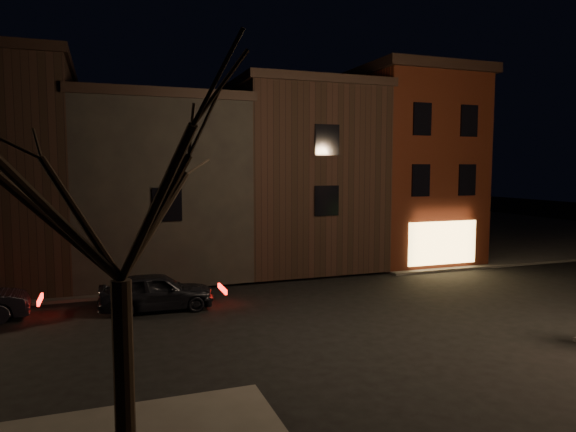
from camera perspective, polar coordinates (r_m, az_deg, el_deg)
The scene contains 7 objects.
ground at distance 18.97m, azimuth 6.87°, elevation -10.67°, with size 120.00×120.00×0.00m, color black.
sidewalk_far_right at distance 46.26m, azimuth 17.95°, elevation -1.34°, with size 30.00×30.00×0.12m, color #2D2B28.
corner_building at distance 30.44m, azimuth 12.46°, elevation 5.55°, with size 6.50×8.50×10.50m.
row_building_a at distance 28.49m, azimuth 0.15°, elevation 4.56°, with size 7.30×10.30×9.40m.
row_building_b at distance 26.90m, azimuth -14.55°, elevation 3.27°, with size 7.80×10.30×8.40m.
bare_tree_left at distance 9.27m, azimuth -18.46°, elevation 6.41°, with size 5.60×5.60×7.50m.
parked_car_a at distance 19.66m, azimuth -14.37°, elevation -8.12°, with size 1.66×4.12×1.40m, color black.
Camera 1 is at (-8.24, -16.27, 5.21)m, focal length 32.00 mm.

